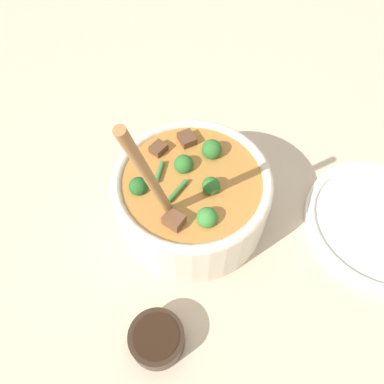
# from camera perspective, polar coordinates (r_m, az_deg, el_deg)

# --- Properties ---
(ground_plane) EXTENTS (4.00, 4.00, 0.00)m
(ground_plane) POSITION_cam_1_polar(r_m,az_deg,el_deg) (0.62, 0.00, -3.55)
(ground_plane) COLOR #C6B293
(stew_bowl) EXTENTS (0.23, 0.23, 0.31)m
(stew_bowl) POSITION_cam_1_polar(r_m,az_deg,el_deg) (0.57, -0.03, -0.41)
(stew_bowl) COLOR beige
(stew_bowl) RESTS_ON ground_plane
(condiment_bowl) EXTENTS (0.07, 0.07, 0.03)m
(condiment_bowl) POSITION_cam_1_polar(r_m,az_deg,el_deg) (0.53, -5.39, -21.34)
(condiment_bowl) COLOR black
(condiment_bowl) RESTS_ON ground_plane
(empty_plate) EXTENTS (0.24, 0.24, 0.02)m
(empty_plate) POSITION_cam_1_polar(r_m,az_deg,el_deg) (0.68, 26.94, -4.13)
(empty_plate) COLOR silver
(empty_plate) RESTS_ON ground_plane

